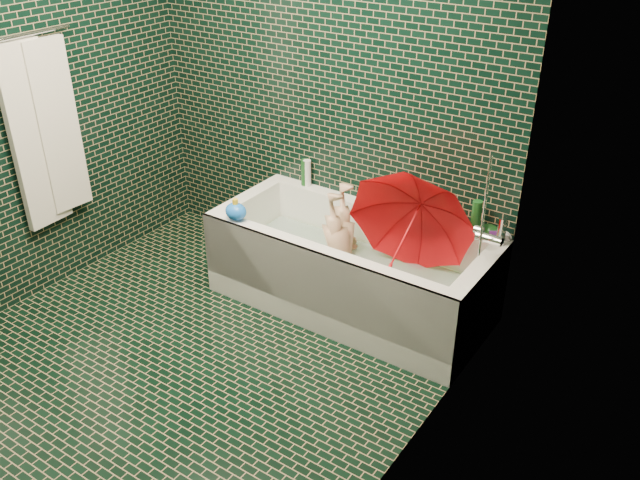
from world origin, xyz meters
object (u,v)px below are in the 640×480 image
Objects in this scene: bathtub at (350,277)px; rubber_duck at (454,221)px; child at (341,254)px; bath_toy at (236,211)px; umbrella at (405,237)px.

bathtub is 14.60× the size of rubber_duck.
bath_toy is at bearing -59.24° from child.
rubber_duck is at bearing 35.79° from bathtub.
child is 7.50× the size of rubber_duck.
bathtub reaches higher than child.
bathtub is 0.53m from umbrella.
umbrella is 6.17× the size of rubber_duck.
bath_toy is at bearing -161.95° from rubber_duck.
rubber_duck is (0.14, 0.36, -0.01)m from umbrella.
bathtub is 10.38× the size of bath_toy.
umbrella reaches higher than rubber_duck.
bath_toy is (-0.98, -0.30, 0.01)m from umbrella.
bathtub is at bearing -156.42° from rubber_duck.
bathtub is 0.72m from rubber_duck.
child is 5.33× the size of bath_toy.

